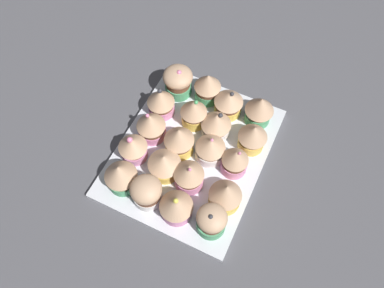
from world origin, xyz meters
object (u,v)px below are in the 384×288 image
Objects in this scene: cupcake_2 at (234,161)px; cupcake_18 at (161,101)px; cupcake_4 at (260,109)px; cupcake_9 at (229,102)px; cupcake_1 at (225,194)px; baking_tray at (192,152)px; cupcake_3 at (253,136)px; cupcake_14 at (208,87)px; cupcake_19 at (178,81)px; cupcake_6 at (189,175)px; cupcake_5 at (176,205)px; cupcake_11 at (164,164)px; cupcake_16 at (133,147)px; cupcake_17 at (152,124)px; cupcake_10 at (147,192)px; cupcake_7 at (210,148)px; cupcake_15 at (121,175)px; cupcake_12 at (179,140)px; cupcake_8 at (216,124)px; cupcake_0 at (212,221)px; cupcake_13 at (194,112)px.

cupcake_2 is 1.00× the size of cupcake_18.
cupcake_9 is (-0.74, 6.67, -0.57)cm from cupcake_4.
cupcake_1 is 0.97× the size of cupcake_2.
cupcake_3 is (6.44, -10.50, 4.43)cm from baking_tray.
cupcake_14 is 10.68cm from cupcake_18.
cupcake_6 is at bearing -148.20° from cupcake_19.
cupcake_5 is at bearing -166.80° from baking_tray.
cupcake_1 is 13.27cm from cupcake_11.
cupcake_16 is 0.91× the size of cupcake_19.
cupcake_5 is 18.52cm from cupcake_17.
cupcake_10 is 20.55cm from cupcake_18.
cupcake_6 is 1.01× the size of cupcake_14.
cupcake_5 reaches higher than cupcake_11.
cupcake_14 is at bearing 26.65° from cupcake_7.
cupcake_7 is (7.27, -1.27, -0.59)cm from cupcake_6.
cupcake_11 is 8.62cm from cupcake_15.
cupcake_14 is (1.37, 5.56, 0.59)cm from cupcake_9.
cupcake_5 is at bearing -155.79° from cupcake_12.
cupcake_15 is 18.61cm from cupcake_18.
cupcake_16 is at bearing 114.98° from cupcake_7.
baking_tray is 12.52cm from cupcake_16.
cupcake_12 is at bearing 118.91° from cupcake_3.
cupcake_8 is 0.89× the size of cupcake_14.
cupcake_3 reaches higher than cupcake_9.
cupcake_0 is at bearing -158.59° from cupcake_8.
cupcake_13 is at bearing 117.72° from cupcake_4.
cupcake_13 reaches higher than cupcake_3.
cupcake_15 is (-12.42, 9.15, 4.53)cm from baking_tray.
cupcake_0 is 1.02× the size of cupcake_9.
cupcake_13 is at bearing -179.90° from cupcake_14.
cupcake_3 is at bearing -0.42° from cupcake_1.
cupcake_8 is at bearing -32.19° from cupcake_15.
cupcake_6 is at bearing 133.69° from cupcake_2.
cupcake_6 reaches higher than cupcake_11.
cupcake_1 is at bearing -93.57° from cupcake_16.
cupcake_13 reaches higher than cupcake_7.
cupcake_10 is at bearing 166.79° from cupcake_9.
cupcake_5 is at bearing -138.39° from cupcake_11.
cupcake_14 is at bearing -26.38° from cupcake_17.
baking_tray is at bearing -23.51° from cupcake_11.
cupcake_19 reaches higher than cupcake_17.
cupcake_14 reaches higher than cupcake_15.
cupcake_11 is at bearing 136.82° from cupcake_7.
cupcake_2 is at bearing -139.08° from cupcake_14.
cupcake_14 is at bearing 12.32° from cupcake_5.
cupcake_0 is 23.46cm from cupcake_13.
cupcake_12 is 1.13× the size of cupcake_16.
cupcake_15 is 0.99× the size of cupcake_19.
cupcake_17 is 12.00cm from cupcake_19.
cupcake_3 is at bearing -48.60° from cupcake_7.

